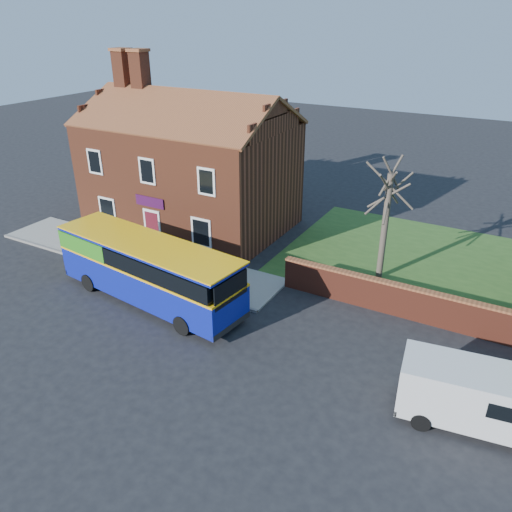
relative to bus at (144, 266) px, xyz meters
The scene contains 7 objects.
ground 4.57m from the bus, 37.25° to the right, with size 120.00×120.00×0.00m, color black.
pavement 5.13m from the bus, 138.73° to the left, with size 18.00×3.50×0.12m, color gray.
kerb 4.26m from the bus, 158.35° to the left, with size 18.00×0.15×0.14m, color slate.
shop_building 9.81m from the bus, 112.27° to the left, with size 12.30×8.13×10.50m.
bus is the anchor object (origin of this frame).
van_near 15.10m from the bus, ahead, with size 5.15×2.61×2.16m.
bare_tree 12.05m from the bus, 39.32° to the left, with size 2.31×2.76×6.17m.
Camera 1 is at (11.55, -13.18, 12.52)m, focal length 35.00 mm.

